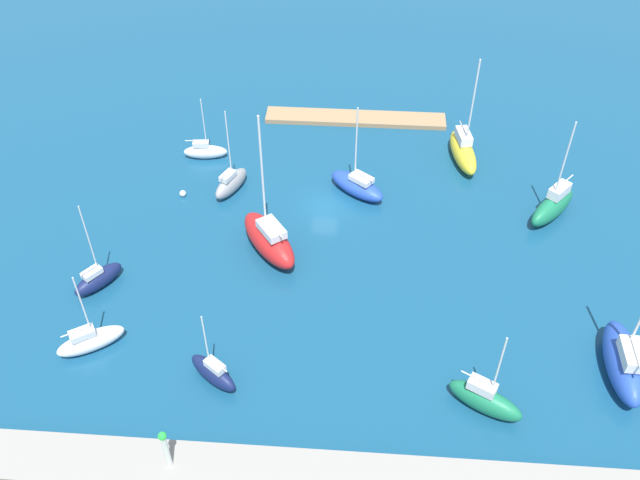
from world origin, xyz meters
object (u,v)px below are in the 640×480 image
at_px(sailboat_white_lone_north, 90,340).
at_px(harbor_beacon, 165,447).
at_px(sailboat_blue_mid_basin, 624,361).
at_px(sailboat_gray_far_north, 231,183).
at_px(sailboat_blue_along_channel, 357,185).
at_px(sailboat_yellow_center_basin, 463,151).
at_px(sailboat_white_off_beacon, 205,151).
at_px(sailboat_red_near_pier, 269,239).
at_px(sailboat_green_lone_south, 485,399).
at_px(pier_dock, 355,118).
at_px(sailboat_navy_west_end, 213,372).
at_px(mooring_buoy_white, 183,193).
at_px(sailboat_navy_by_breakwater, 98,279).
at_px(sailboat_green_far_south, 553,205).

bearing_deg(sailboat_white_lone_north, harbor_beacon, -81.42).
height_order(sailboat_blue_mid_basin, sailboat_gray_far_north, sailboat_blue_mid_basin).
bearing_deg(sailboat_blue_along_channel, sailboat_blue_mid_basin, 172.97).
bearing_deg(sailboat_yellow_center_basin, sailboat_white_off_beacon, -97.28).
bearing_deg(sailboat_gray_far_north, sailboat_red_near_pier, -125.21).
distance_m(sailboat_green_lone_south, sailboat_red_near_pier, 23.16).
bearing_deg(sailboat_gray_far_north, sailboat_blue_along_channel, -62.76).
height_order(pier_dock, sailboat_blue_along_channel, sailboat_blue_along_channel).
height_order(pier_dock, sailboat_red_near_pier, sailboat_red_near_pier).
bearing_deg(sailboat_green_lone_south, pier_dock, 133.95).
bearing_deg(sailboat_white_off_beacon, sailboat_navy_west_end, -83.15).
bearing_deg(sailboat_blue_mid_basin, mooring_buoy_white, 65.40).
bearing_deg(sailboat_navy_by_breakwater, mooring_buoy_white, 17.34).
bearing_deg(sailboat_blue_mid_basin, sailboat_green_far_south, 8.19).
height_order(sailboat_white_off_beacon, sailboat_navy_by_breakwater, sailboat_navy_by_breakwater).
bearing_deg(sailboat_white_lone_north, sailboat_navy_by_breakwater, 70.40).
height_order(sailboat_yellow_center_basin, mooring_buoy_white, sailboat_yellow_center_basin).
bearing_deg(sailboat_red_near_pier, sailboat_green_lone_south, -167.00).
xyz_separation_m(sailboat_green_lone_south, sailboat_navy_west_end, (19.87, -1.02, -0.13)).
height_order(sailboat_green_far_south, mooring_buoy_white, sailboat_green_far_south).
xyz_separation_m(sailboat_white_lone_north, sailboat_navy_west_end, (-10.10, 2.36, 0.06)).
bearing_deg(sailboat_green_far_south, sailboat_white_lone_north, -23.54).
relative_size(harbor_beacon, sailboat_blue_mid_basin, 0.27).
xyz_separation_m(sailboat_white_lone_north, sailboat_blue_along_channel, (-20.07, -20.79, 0.08)).
bearing_deg(sailboat_green_far_south, sailboat_gray_far_north, -52.36).
relative_size(sailboat_green_lone_south, sailboat_navy_by_breakwater, 0.94).
xyz_separation_m(sailboat_blue_mid_basin, sailboat_gray_far_north, (32.93, -19.81, -0.45)).
xyz_separation_m(pier_dock, sailboat_blue_along_channel, (-0.59, 13.17, 0.75)).
xyz_separation_m(pier_dock, sailboat_red_near_pier, (6.96, 22.14, 1.31)).
bearing_deg(sailboat_blue_mid_basin, sailboat_green_lone_south, 111.70).
height_order(sailboat_white_off_beacon, sailboat_red_near_pier, sailboat_red_near_pier).
distance_m(sailboat_yellow_center_basin, sailboat_red_near_pier, 23.78).
bearing_deg(sailboat_blue_along_channel, sailboat_navy_by_breakwater, 71.16).
bearing_deg(sailboat_green_lone_south, sailboat_blue_mid_basin, 48.10).
bearing_deg(sailboat_blue_along_channel, pier_dock, -49.66).
bearing_deg(sailboat_navy_west_end, sailboat_yellow_center_basin, -88.47).
xyz_separation_m(sailboat_red_near_pier, sailboat_blue_along_channel, (-7.55, -8.97, -0.56)).
distance_m(sailboat_navy_by_breakwater, sailboat_white_lone_north, 6.75).
distance_m(sailboat_red_near_pier, sailboat_blue_along_channel, 11.74).
xyz_separation_m(sailboat_red_near_pier, sailboat_green_far_south, (-26.04, -6.78, -0.20)).
distance_m(sailboat_yellow_center_basin, sailboat_white_lone_north, 40.97).
relative_size(sailboat_blue_along_channel, sailboat_navy_west_end, 1.37).
relative_size(pier_dock, harbor_beacon, 5.42).
height_order(sailboat_green_lone_south, sailboat_red_near_pier, sailboat_red_near_pier).
bearing_deg(harbor_beacon, sailboat_green_lone_south, -162.36).
xyz_separation_m(sailboat_blue_mid_basin, sailboat_blue_along_channel, (20.50, -20.35, -0.49)).
height_order(sailboat_navy_by_breakwater, sailboat_green_far_south, sailboat_green_far_south).
height_order(sailboat_gray_far_north, sailboat_green_far_south, sailboat_green_far_south).
distance_m(sailboat_white_off_beacon, sailboat_gray_far_north, 6.52).
distance_m(harbor_beacon, sailboat_white_lone_north, 13.63).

